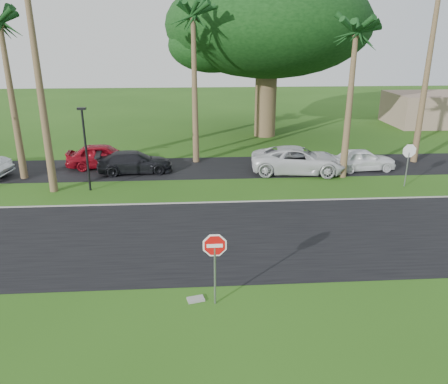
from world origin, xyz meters
TOP-DOWN VIEW (x-y plane):
  - ground at (0.00, 0.00)m, footprint 120.00×120.00m
  - road at (0.00, 2.00)m, footprint 120.00×8.00m
  - parking_strip at (0.00, 12.50)m, footprint 120.00×5.00m
  - curb at (0.00, 6.05)m, footprint 120.00×0.12m
  - stop_sign_near at (0.50, -3.00)m, footprint 1.05×0.07m
  - stop_sign_far at (12.00, 8.00)m, footprint 1.05×0.07m
  - palm_left_mid at (-10.50, 11.00)m, footprint 5.00×5.00m
  - palm_center at (0.00, 14.00)m, footprint 5.00×5.00m
  - palm_right_near at (9.00, 10.00)m, footprint 5.00×5.00m
  - canopy_tree at (6.00, 22.00)m, footprint 16.50×16.50m
  - streetlight_right at (-6.00, 8.50)m, footprint 0.45×0.25m
  - building_far at (24.00, 26.00)m, footprint 10.00×6.00m
  - car_red at (-6.07, 12.99)m, footprint 4.79×2.22m
  - car_dark at (-3.89, 11.72)m, footprint 4.85×2.35m
  - car_minivan at (6.41, 11.01)m, footprint 6.16×3.42m
  - car_pickup at (10.68, 11.27)m, footprint 4.23×1.95m
  - utility_slab at (-0.13, -2.77)m, footprint 0.62×0.47m

SIDE VIEW (x-z plane):
  - ground at x=0.00m, z-range 0.00..0.00m
  - road at x=0.00m, z-range 0.00..0.02m
  - parking_strip at x=0.00m, z-range 0.00..0.02m
  - curb at x=0.00m, z-range 0.00..0.06m
  - utility_slab at x=-0.13m, z-range 0.00..0.06m
  - car_dark at x=-3.89m, z-range 0.00..1.36m
  - car_pickup at x=10.68m, z-range 0.00..1.40m
  - car_red at x=-6.07m, z-range 0.00..1.59m
  - car_minivan at x=6.41m, z-range 0.00..1.63m
  - building_far at x=24.00m, z-range 0.00..3.00m
  - stop_sign_near at x=0.50m, z-range 0.46..3.09m
  - stop_sign_far at x=12.00m, z-range 0.46..3.09m
  - streetlight_right at x=-6.00m, z-range 0.33..4.97m
  - palm_right_near at x=9.00m, z-range 3.44..12.94m
  - palm_left_mid at x=-10.50m, z-range 3.68..13.68m
  - canopy_tree at x=6.00m, z-range 2.39..15.51m
  - palm_center at x=0.00m, z-range 3.91..14.41m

